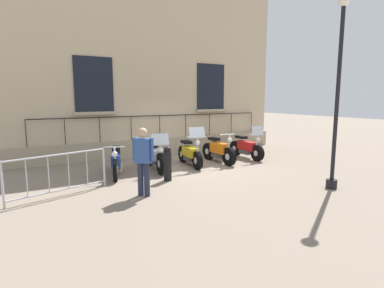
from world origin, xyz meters
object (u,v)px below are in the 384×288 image
Objects in this scene: lamppost at (338,94)px; pedestrian_standing at (143,158)px; motorcycle_silver at (155,157)px; motorcycle_orange at (219,151)px; motorcycle_red at (246,148)px; crowd_barrier at (59,173)px; motorcycle_blue at (116,161)px; motorcycle_yellow at (190,154)px; bollard at (168,163)px.

pedestrian_standing is (-1.83, -4.52, -1.52)m from lamppost.
motorcycle_orange is (0.09, 2.48, -0.01)m from motorcycle_silver.
pedestrian_standing is at bearing -58.36° from motorcycle_orange.
motorcycle_silver is 1.08× the size of motorcycle_red.
crowd_barrier is (1.49, -6.98, 0.15)m from motorcycle_red.
motorcycle_blue is 1.26× the size of pedestrian_standing.
motorcycle_silver is 1.30m from motorcycle_yellow.
bollard is at bearing -8.72° from motorcycle_silver.
motorcycle_yellow is (0.04, 1.30, -0.01)m from motorcycle_silver.
crowd_barrier is at bearing -114.10° from lamppost.
motorcycle_yellow is at bearing 107.70° from crowd_barrier.
motorcycle_orange is at bearing 121.64° from pedestrian_standing.
lamppost is at bearing 36.91° from motorcycle_silver.
crowd_barrier is (1.36, -5.57, 0.14)m from motorcycle_orange.
pedestrian_standing reaches higher than motorcycle_orange.
lamppost is at bearing 46.98° from motorcycle_blue.
motorcycle_orange reaches higher than motorcycle_blue.
motorcycle_blue is 3.79m from motorcycle_orange.
pedestrian_standing is (2.38, -2.62, 0.51)m from motorcycle_yellow.
motorcycle_blue is at bearing -87.84° from motorcycle_silver.
motorcycle_blue is 0.89× the size of crowd_barrier.
motorcycle_silver reaches higher than motorcycle_orange.
motorcycle_red is 5.79m from pedestrian_standing.
motorcycle_yellow reaches higher than motorcycle_blue.
motorcycle_blue is 2.61m from motorcycle_yellow.
motorcycle_blue is at bearing 128.09° from crowd_barrier.
bollard is at bearing -70.20° from motorcycle_red.
lamppost is (4.22, 1.90, 2.03)m from motorcycle_yellow.
motorcycle_blue is 6.50m from lamppost.
motorcycle_orange reaches higher than crowd_barrier.
crowd_barrier is at bearing -89.82° from bollard.
motorcycle_orange is at bearing -84.71° from motorcycle_red.
motorcycle_orange is 0.82× the size of crowd_barrier.
motorcycle_yellow is (-0.00, 2.61, 0.01)m from motorcycle_blue.
motorcycle_orange reaches higher than bollard.
lamppost reaches higher than bollard.
lamppost reaches higher than motorcycle_red.
lamppost is 4.85m from bollard.
motorcycle_red is 0.40× the size of lamppost.
motorcycle_silver is 0.43× the size of lamppost.
motorcycle_yellow is 1.96× the size of bollard.
bollard is (-2.82, -3.42, -1.96)m from lamppost.
motorcycle_blue is 0.43× the size of lamppost.
lamppost reaches higher than pedestrian_standing.
motorcycle_red is 7.14m from crowd_barrier.
motorcycle_orange is 4.49m from pedestrian_standing.
motorcycle_orange is 1.00× the size of motorcycle_red.
motorcycle_yellow is at bearing -88.08° from motorcycle_red.
motorcycle_yellow is 4.61m from crowd_barrier.
motorcycle_silver is at bearing -143.09° from lamppost.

